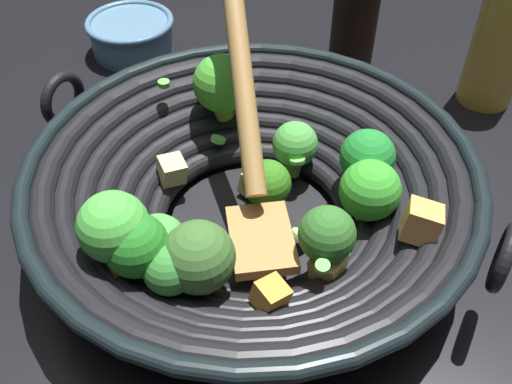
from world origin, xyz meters
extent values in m
plane|color=black|center=(0.00, 0.00, 0.00)|extent=(4.00, 4.00, 0.00)
cylinder|color=black|center=(0.00, 0.00, 0.01)|extent=(0.15, 0.15, 0.01)
torus|color=black|center=(0.00, 0.00, 0.02)|extent=(0.20, 0.20, 0.02)
torus|color=black|center=(0.00, 0.00, 0.03)|extent=(0.23, 0.23, 0.02)
torus|color=black|center=(0.00, 0.00, 0.04)|extent=(0.25, 0.25, 0.02)
torus|color=black|center=(0.00, 0.00, 0.04)|extent=(0.28, 0.28, 0.02)
torus|color=black|center=(0.00, 0.00, 0.05)|extent=(0.31, 0.31, 0.02)
torus|color=black|center=(0.00, 0.00, 0.06)|extent=(0.34, 0.34, 0.02)
torus|color=black|center=(0.00, 0.00, 0.07)|extent=(0.36, 0.36, 0.02)
torus|color=black|center=(0.00, 0.00, 0.08)|extent=(0.38, 0.38, 0.01)
torus|color=black|center=(0.09, 0.18, 0.08)|extent=(0.05, 0.03, 0.05)
torus|color=black|center=(-0.09, -0.18, 0.08)|extent=(0.05, 0.03, 0.05)
cylinder|color=#5C9449|center=(-0.08, 0.09, 0.06)|extent=(0.03, 0.03, 0.02)
sphere|color=green|center=(-0.08, 0.09, 0.09)|extent=(0.05, 0.05, 0.05)
cylinder|color=#63AB50|center=(0.03, -0.10, 0.04)|extent=(0.03, 0.03, 0.02)
sphere|color=#1C762B|center=(0.03, -0.10, 0.07)|extent=(0.05, 0.05, 0.05)
cylinder|color=#8BC352|center=(-0.10, 0.05, 0.05)|extent=(0.02, 0.02, 0.01)
sphere|color=#2F752D|center=(-0.10, 0.05, 0.07)|extent=(0.04, 0.04, 0.04)
cylinder|color=olive|center=(0.11, 0.03, 0.05)|extent=(0.03, 0.03, 0.02)
sphere|color=green|center=(0.11, 0.03, 0.09)|extent=(0.06, 0.06, 0.06)
cylinder|color=#639749|center=(-0.06, -0.06, 0.04)|extent=(0.02, 0.02, 0.02)
sphere|color=#2C6125|center=(-0.06, -0.06, 0.07)|extent=(0.04, 0.04, 0.04)
cylinder|color=#608C44|center=(-0.01, -0.10, 0.03)|extent=(0.02, 0.02, 0.02)
sphere|color=green|center=(-0.01, -0.10, 0.06)|extent=(0.05, 0.05, 0.05)
cylinder|color=#709E40|center=(0.06, -0.04, 0.02)|extent=(0.02, 0.02, 0.02)
sphere|color=#43953D|center=(0.06, -0.04, 0.05)|extent=(0.04, 0.04, 0.04)
cylinder|color=#76AA43|center=(-0.09, 0.08, 0.05)|extent=(0.02, 0.02, 0.02)
sphere|color=#1F6E1E|center=(-0.09, 0.08, 0.08)|extent=(0.05, 0.05, 0.05)
cylinder|color=#74B64A|center=(0.02, -0.01, 0.02)|extent=(0.03, 0.03, 0.02)
sphere|color=#2F6D17|center=(0.02, -0.01, 0.04)|extent=(0.04, 0.04, 0.04)
cylinder|color=#73C04A|center=(-0.07, 0.07, 0.03)|extent=(0.02, 0.02, 0.01)
sphere|color=green|center=(-0.07, 0.07, 0.06)|extent=(0.04, 0.04, 0.04)
cylinder|color=#68B24D|center=(-0.09, 0.03, 0.04)|extent=(0.02, 0.02, 0.02)
sphere|color=#345E28|center=(-0.09, 0.03, 0.07)|extent=(0.05, 0.05, 0.05)
cube|color=#D4BA74|center=(0.04, 0.08, 0.04)|extent=(0.03, 0.03, 0.03)
cube|color=#C87423|center=(-0.09, 0.09, 0.07)|extent=(0.04, 0.04, 0.03)
cube|color=orange|center=(-0.11, -0.02, 0.05)|extent=(0.03, 0.03, 0.03)
cube|color=#BA6835|center=(-0.02, -0.01, 0.02)|extent=(0.03, 0.03, 0.02)
cube|color=#D58D4A|center=(-0.05, -0.13, 0.08)|extent=(0.04, 0.04, 0.03)
cube|color=#E1C261|center=(-0.07, -0.06, 0.04)|extent=(0.03, 0.03, 0.03)
cube|color=#D6BA75|center=(0.04, 0.00, 0.02)|extent=(0.03, 0.03, 0.03)
cylinder|color=#6BC651|center=(0.08, 0.04, 0.04)|extent=(0.02, 0.02, 0.01)
cylinder|color=#56B247|center=(-0.06, 0.01, 0.05)|extent=(0.01, 0.01, 0.01)
cylinder|color=#56B247|center=(-0.09, -0.06, 0.07)|extent=(0.01, 0.01, 0.01)
cylinder|color=#56B247|center=(0.11, 0.09, 0.09)|extent=(0.02, 0.02, 0.01)
cylinder|color=#6BC651|center=(0.04, -0.04, 0.05)|extent=(0.02, 0.02, 0.01)
cylinder|color=#56B247|center=(0.02, -0.02, 0.03)|extent=(0.02, 0.02, 0.01)
cylinder|color=#6BC651|center=(-0.06, -0.07, 0.05)|extent=(0.02, 0.02, 0.01)
cylinder|color=#99D166|center=(-0.03, -0.04, 0.03)|extent=(0.02, 0.02, 0.01)
cube|color=#9E6B38|center=(-0.05, -0.01, 0.05)|extent=(0.08, 0.06, 0.01)
cylinder|color=olive|center=(0.07, 0.01, 0.14)|extent=(0.20, 0.06, 0.16)
cylinder|color=black|center=(0.29, -0.11, 0.06)|extent=(0.05, 0.05, 0.12)
cylinder|color=gold|center=(0.22, -0.26, 0.08)|extent=(0.06, 0.06, 0.16)
cylinder|color=slate|center=(0.30, 0.17, 0.02)|extent=(0.10, 0.10, 0.04)
torus|color=#476B88|center=(0.30, 0.17, 0.04)|extent=(0.11, 0.11, 0.01)
cylinder|color=#6BC651|center=(0.32, 0.18, 0.02)|extent=(0.01, 0.01, 0.01)
cylinder|color=#56B247|center=(0.32, 0.20, 0.02)|extent=(0.01, 0.01, 0.01)
camera|label=1|loc=(-0.35, -0.02, 0.40)|focal=40.36mm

